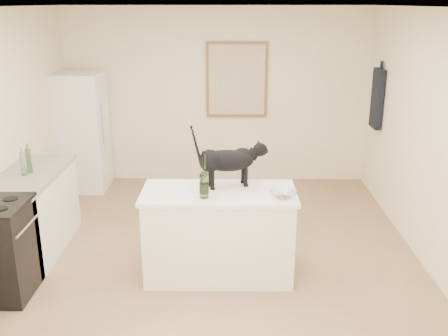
{
  "coord_description": "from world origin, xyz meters",
  "views": [
    {
      "loc": [
        0.21,
        -4.85,
        2.65
      ],
      "look_at": [
        0.15,
        -0.15,
        1.12
      ],
      "focal_mm": 41.19,
      "sensor_mm": 36.0,
      "label": 1
    }
  ],
  "objects_px": {
    "black_cat": "(227,163)",
    "fridge": "(82,132)",
    "glass_bowl": "(283,195)",
    "wine_bottle": "(204,178)"
  },
  "relations": [
    {
      "from": "fridge",
      "to": "glass_bowl",
      "type": "bearing_deg",
      "value": -45.57
    },
    {
      "from": "wine_bottle",
      "to": "glass_bowl",
      "type": "bearing_deg",
      "value": 1.08
    },
    {
      "from": "black_cat",
      "to": "glass_bowl",
      "type": "bearing_deg",
      "value": -45.57
    },
    {
      "from": "wine_bottle",
      "to": "glass_bowl",
      "type": "relative_size",
      "value": 1.66
    },
    {
      "from": "wine_bottle",
      "to": "glass_bowl",
      "type": "height_order",
      "value": "wine_bottle"
    },
    {
      "from": "glass_bowl",
      "to": "black_cat",
      "type": "bearing_deg",
      "value": 150.46
    },
    {
      "from": "glass_bowl",
      "to": "wine_bottle",
      "type": "bearing_deg",
      "value": -178.92
    },
    {
      "from": "black_cat",
      "to": "fridge",
      "type": "bearing_deg",
      "value": 115.4
    },
    {
      "from": "black_cat",
      "to": "wine_bottle",
      "type": "xyz_separation_m",
      "value": [
        -0.21,
        -0.31,
        -0.04
      ]
    },
    {
      "from": "fridge",
      "to": "wine_bottle",
      "type": "relative_size",
      "value": 4.26
    }
  ]
}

